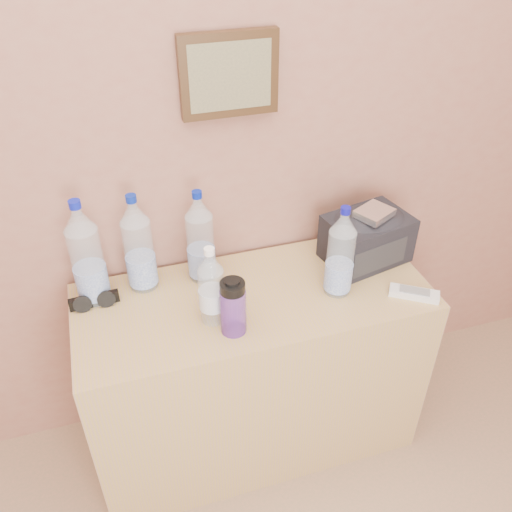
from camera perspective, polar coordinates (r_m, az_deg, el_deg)
The scene contains 12 objects.
picture_frame at distance 1.69m, azimuth -2.83°, elevation 18.49°, with size 0.30×0.03×0.25m, color #382311, non-canonical shape.
dresser at distance 2.07m, azimuth -0.19°, elevation -12.03°, with size 1.19×0.49×0.74m, color tan.
pet_large_a at distance 1.78m, azimuth -17.37°, elevation -0.18°, with size 0.10×0.10×0.37m.
pet_large_b at distance 1.80m, azimuth -12.24°, elevation 0.85°, with size 0.10×0.10×0.35m.
pet_large_c at distance 1.81m, azimuth -5.88°, elevation 1.62°, with size 0.09×0.09×0.34m.
pet_large_d at distance 1.76m, azimuth 8.88°, elevation 0.02°, with size 0.09×0.09×0.33m.
pet_small at distance 1.65m, azimuth -4.70°, elevation -3.51°, with size 0.08×0.08×0.27m.
nalgene_bottle at distance 1.62m, azimuth -2.43°, elevation -5.33°, with size 0.08×0.08×0.19m.
sunglasses at distance 1.84m, azimuth -16.66°, elevation -4.49°, with size 0.16×0.06×0.04m, color black, non-canonical shape.
ac_remote at distance 1.87m, azimuth 16.31°, elevation -3.82°, with size 0.16×0.05×0.02m, color white.
toiletry_bag at distance 1.96m, azimuth 11.60°, elevation 2.10°, with size 0.28×0.20×0.19m, color black, non-canonical shape.
foil_packet at distance 1.89m, azimuth 12.35°, elevation 4.45°, with size 0.12×0.10×0.02m, color silver.
Camera 1 is at (-0.21, 0.42, 1.91)m, focal length 38.00 mm.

